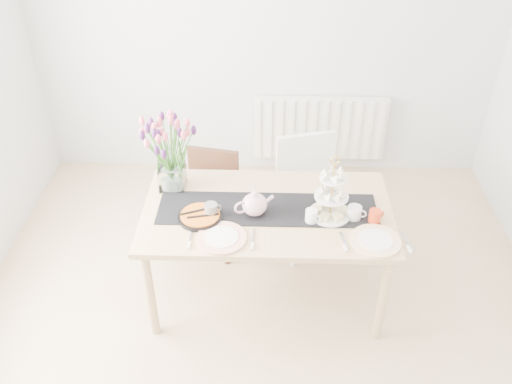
{
  "coord_description": "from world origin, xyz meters",
  "views": [
    {
      "loc": [
        0.05,
        -2.17,
        2.88
      ],
      "look_at": [
        -0.03,
        0.52,
        0.92
      ],
      "focal_mm": 38.0,
      "sensor_mm": 36.0,
      "label": 1
    }
  ],
  "objects_px": {
    "mug_white": "(311,216)",
    "cake_stand": "(331,201)",
    "mug_orange": "(375,216)",
    "plate_left": "(222,238)",
    "chair_brown": "(211,194)",
    "tart_tin": "(200,216)",
    "teapot": "(255,205)",
    "chair_white": "(309,186)",
    "mug_grey": "(211,210)",
    "dining_table": "(267,219)",
    "cream_jug": "(354,213)",
    "radiator": "(319,128)",
    "tulip_vase": "(169,144)",
    "plate_right": "(375,241)"
  },
  "relations": [
    {
      "from": "teapot",
      "to": "mug_grey",
      "type": "xyz_separation_m",
      "value": [
        -0.27,
        -0.03,
        -0.03
      ]
    },
    {
      "from": "chair_brown",
      "to": "chair_white",
      "type": "distance_m",
      "value": 0.74
    },
    {
      "from": "cake_stand",
      "to": "mug_orange",
      "type": "xyz_separation_m",
      "value": [
        0.27,
        -0.06,
        -0.07
      ]
    },
    {
      "from": "chair_white",
      "to": "mug_orange",
      "type": "relative_size",
      "value": 10.19
    },
    {
      "from": "dining_table",
      "to": "tart_tin",
      "type": "distance_m",
      "value": 0.44
    },
    {
      "from": "mug_white",
      "to": "cake_stand",
      "type": "bearing_deg",
      "value": 59.84
    },
    {
      "from": "chair_brown",
      "to": "teapot",
      "type": "xyz_separation_m",
      "value": [
        0.35,
        -0.63,
        0.38
      ]
    },
    {
      "from": "mug_grey",
      "to": "cake_stand",
      "type": "bearing_deg",
      "value": -27.89
    },
    {
      "from": "mug_orange",
      "to": "plate_left",
      "type": "xyz_separation_m",
      "value": [
        -0.93,
        -0.19,
        -0.04
      ]
    },
    {
      "from": "teapot",
      "to": "chair_white",
      "type": "bearing_deg",
      "value": 37.05
    },
    {
      "from": "mug_grey",
      "to": "tart_tin",
      "type": "bearing_deg",
      "value": 168.24
    },
    {
      "from": "mug_orange",
      "to": "plate_left",
      "type": "relative_size",
      "value": 0.29
    },
    {
      "from": "cake_stand",
      "to": "teapot",
      "type": "height_order",
      "value": "cake_stand"
    },
    {
      "from": "chair_brown",
      "to": "chair_white",
      "type": "relative_size",
      "value": 0.87
    },
    {
      "from": "tulip_vase",
      "to": "mug_orange",
      "type": "bearing_deg",
      "value": -14.75
    },
    {
      "from": "tulip_vase",
      "to": "mug_grey",
      "type": "bearing_deg",
      "value": -47.48
    },
    {
      "from": "radiator",
      "to": "cake_stand",
      "type": "height_order",
      "value": "cake_stand"
    },
    {
      "from": "chair_brown",
      "to": "mug_white",
      "type": "distance_m",
      "value": 1.04
    },
    {
      "from": "mug_white",
      "to": "cream_jug",
      "type": "bearing_deg",
      "value": 38.88
    },
    {
      "from": "dining_table",
      "to": "cream_jug",
      "type": "relative_size",
      "value": 17.91
    },
    {
      "from": "teapot",
      "to": "mug_white",
      "type": "distance_m",
      "value": 0.36
    },
    {
      "from": "plate_left",
      "to": "mug_white",
      "type": "bearing_deg",
      "value": 18.19
    },
    {
      "from": "mug_orange",
      "to": "tart_tin",
      "type": "bearing_deg",
      "value": 154.29
    },
    {
      "from": "dining_table",
      "to": "cake_stand",
      "type": "bearing_deg",
      "value": -6.92
    },
    {
      "from": "teapot",
      "to": "cream_jug",
      "type": "relative_size",
      "value": 2.85
    },
    {
      "from": "teapot",
      "to": "tart_tin",
      "type": "height_order",
      "value": "teapot"
    },
    {
      "from": "tulip_vase",
      "to": "mug_white",
      "type": "xyz_separation_m",
      "value": [
        0.91,
        -0.35,
        -0.29
      ]
    },
    {
      "from": "teapot",
      "to": "cream_jug",
      "type": "distance_m",
      "value": 0.62
    },
    {
      "from": "mug_orange",
      "to": "mug_white",
      "type": "bearing_deg",
      "value": 155.82
    },
    {
      "from": "chair_brown",
      "to": "mug_orange",
      "type": "xyz_separation_m",
      "value": [
        1.1,
        -0.68,
        0.34
      ]
    },
    {
      "from": "mug_white",
      "to": "dining_table",
      "type": "bearing_deg",
      "value": -172.96
    },
    {
      "from": "cream_jug",
      "to": "tulip_vase",
      "type": "bearing_deg",
      "value": -177.98
    },
    {
      "from": "radiator",
      "to": "cream_jug",
      "type": "bearing_deg",
      "value": -87.24
    },
    {
      "from": "mug_orange",
      "to": "chair_brown",
      "type": "bearing_deg",
      "value": 122.78
    },
    {
      "from": "tulip_vase",
      "to": "plate_right",
      "type": "height_order",
      "value": "tulip_vase"
    },
    {
      "from": "cream_jug",
      "to": "tart_tin",
      "type": "height_order",
      "value": "cream_jug"
    },
    {
      "from": "dining_table",
      "to": "tulip_vase",
      "type": "relative_size",
      "value": 2.6
    },
    {
      "from": "dining_table",
      "to": "cream_jug",
      "type": "height_order",
      "value": "cream_jug"
    },
    {
      "from": "mug_white",
      "to": "mug_orange",
      "type": "height_order",
      "value": "same"
    },
    {
      "from": "cream_jug",
      "to": "mug_grey",
      "type": "xyz_separation_m",
      "value": [
        -0.89,
        -0.0,
        0.0
      ]
    },
    {
      "from": "tart_tin",
      "to": "plate_left",
      "type": "xyz_separation_m",
      "value": [
        0.15,
        -0.19,
        -0.01
      ]
    },
    {
      "from": "tulip_vase",
      "to": "tart_tin",
      "type": "distance_m",
      "value": 0.51
    },
    {
      "from": "tart_tin",
      "to": "plate_left",
      "type": "relative_size",
      "value": 0.92
    },
    {
      "from": "radiator",
      "to": "chair_brown",
      "type": "height_order",
      "value": "chair_brown"
    },
    {
      "from": "teapot",
      "to": "plate_left",
      "type": "distance_m",
      "value": 0.32
    },
    {
      "from": "mug_white",
      "to": "mug_orange",
      "type": "relative_size",
      "value": 1.0
    },
    {
      "from": "teapot",
      "to": "mug_orange",
      "type": "bearing_deg",
      "value": -26.03
    },
    {
      "from": "radiator",
      "to": "dining_table",
      "type": "height_order",
      "value": "same"
    },
    {
      "from": "dining_table",
      "to": "chair_brown",
      "type": "distance_m",
      "value": 0.75
    },
    {
      "from": "radiator",
      "to": "cream_jug",
      "type": "height_order",
      "value": "cream_jug"
    }
  ]
}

